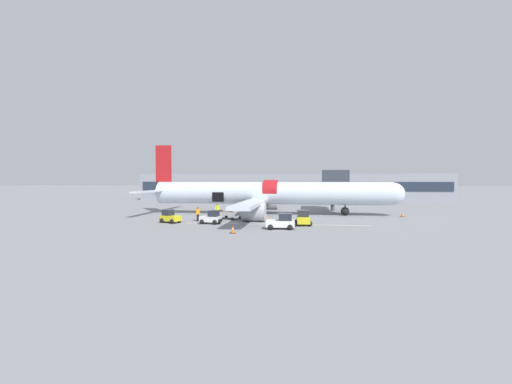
{
  "coord_description": "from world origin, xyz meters",
  "views": [
    {
      "loc": [
        4.39,
        -42.38,
        5.07
      ],
      "look_at": [
        -2.78,
        5.62,
        3.33
      ],
      "focal_mm": 24.0,
      "sensor_mm": 36.0,
      "label": 1
    }
  ],
  "objects_px": {
    "baggage_tug_lead": "(211,218)",
    "ground_crew_loader_a": "(217,210)",
    "baggage_tug_rear": "(170,217)",
    "ground_crew_driver": "(255,211)",
    "ground_crew_loader_b": "(264,212)",
    "airplane": "(267,194)",
    "baggage_cart_loading": "(229,215)",
    "baggage_tug_mid": "(282,222)",
    "baggage_tug_spare": "(303,219)",
    "ground_crew_supervisor": "(198,214)"
  },
  "relations": [
    {
      "from": "ground_crew_loader_a",
      "to": "ground_crew_loader_b",
      "type": "xyz_separation_m",
      "value": [
        6.68,
        -1.78,
        -0.07
      ]
    },
    {
      "from": "ground_crew_loader_b",
      "to": "ground_crew_supervisor",
      "type": "relative_size",
      "value": 0.95
    },
    {
      "from": "baggage_tug_mid",
      "to": "ground_crew_loader_a",
      "type": "relative_size",
      "value": 1.72
    },
    {
      "from": "baggage_tug_lead",
      "to": "ground_crew_supervisor",
      "type": "distance_m",
      "value": 3.11
    },
    {
      "from": "ground_crew_loader_b",
      "to": "baggage_tug_spare",
      "type": "bearing_deg",
      "value": -45.58
    },
    {
      "from": "airplane",
      "to": "baggage_tug_rear",
      "type": "distance_m",
      "value": 15.56
    },
    {
      "from": "ground_crew_loader_a",
      "to": "ground_crew_loader_b",
      "type": "bearing_deg",
      "value": -14.95
    },
    {
      "from": "baggage_tug_spare",
      "to": "baggage_cart_loading",
      "type": "relative_size",
      "value": 0.64
    },
    {
      "from": "baggage_cart_loading",
      "to": "ground_crew_supervisor",
      "type": "relative_size",
      "value": 2.35
    },
    {
      "from": "ground_crew_loader_b",
      "to": "ground_crew_driver",
      "type": "xyz_separation_m",
      "value": [
        -1.51,
        2.28,
        -0.06
      ]
    },
    {
      "from": "ground_crew_driver",
      "to": "baggage_tug_mid",
      "type": "bearing_deg",
      "value": -67.93
    },
    {
      "from": "baggage_tug_mid",
      "to": "baggage_tug_rear",
      "type": "xyz_separation_m",
      "value": [
        -13.4,
        3.14,
        -0.05
      ]
    },
    {
      "from": "baggage_tug_rear",
      "to": "ground_crew_loader_b",
      "type": "xyz_separation_m",
      "value": [
        10.52,
        5.42,
        0.24
      ]
    },
    {
      "from": "airplane",
      "to": "baggage_tug_lead",
      "type": "distance_m",
      "value": 13.02
    },
    {
      "from": "baggage_tug_rear",
      "to": "ground_crew_loader_a",
      "type": "height_order",
      "value": "ground_crew_loader_a"
    },
    {
      "from": "baggage_tug_lead",
      "to": "baggage_cart_loading",
      "type": "relative_size",
      "value": 0.62
    },
    {
      "from": "baggage_tug_rear",
      "to": "baggage_tug_mid",
      "type": "bearing_deg",
      "value": -13.19
    },
    {
      "from": "baggage_tug_lead",
      "to": "ground_crew_loader_a",
      "type": "height_order",
      "value": "ground_crew_loader_a"
    },
    {
      "from": "baggage_tug_spare",
      "to": "baggage_tug_rear",
      "type": "bearing_deg",
      "value": -179.07
    },
    {
      "from": "airplane",
      "to": "baggage_cart_loading",
      "type": "bearing_deg",
      "value": -121.91
    },
    {
      "from": "baggage_cart_loading",
      "to": "ground_crew_driver",
      "type": "bearing_deg",
      "value": 44.68
    },
    {
      "from": "baggage_tug_spare",
      "to": "baggage_cart_loading",
      "type": "distance_m",
      "value": 10.56
    },
    {
      "from": "baggage_tug_rear",
      "to": "ground_crew_loader_b",
      "type": "distance_m",
      "value": 11.83
    },
    {
      "from": "ground_crew_loader_a",
      "to": "ground_crew_supervisor",
      "type": "bearing_deg",
      "value": -100.8
    },
    {
      "from": "baggage_tug_rear",
      "to": "baggage_tug_spare",
      "type": "height_order",
      "value": "baggage_tug_spare"
    },
    {
      "from": "baggage_tug_lead",
      "to": "ground_crew_loader_a",
      "type": "distance_m",
      "value": 7.57
    },
    {
      "from": "baggage_tug_spare",
      "to": "baggage_cart_loading",
      "type": "height_order",
      "value": "baggage_tug_spare"
    },
    {
      "from": "baggage_tug_lead",
      "to": "baggage_tug_rear",
      "type": "xyz_separation_m",
      "value": [
        -5.1,
        0.25,
        0.0
      ]
    },
    {
      "from": "ground_crew_supervisor",
      "to": "ground_crew_loader_b",
      "type": "bearing_deg",
      "value": 24.91
    },
    {
      "from": "baggage_tug_mid",
      "to": "baggage_tug_rear",
      "type": "relative_size",
      "value": 1.15
    },
    {
      "from": "baggage_tug_rear",
      "to": "ground_crew_loader_b",
      "type": "bearing_deg",
      "value": 27.25
    },
    {
      "from": "baggage_tug_lead",
      "to": "baggage_cart_loading",
      "type": "xyz_separation_m",
      "value": [
        0.93,
        5.01,
        -0.09
      ]
    },
    {
      "from": "baggage_tug_mid",
      "to": "ground_crew_loader_b",
      "type": "xyz_separation_m",
      "value": [
        -2.88,
        8.56,
        0.19
      ]
    },
    {
      "from": "baggage_tug_lead",
      "to": "baggage_tug_mid",
      "type": "height_order",
      "value": "baggage_tug_mid"
    },
    {
      "from": "baggage_tug_rear",
      "to": "ground_crew_supervisor",
      "type": "relative_size",
      "value": 1.53
    },
    {
      "from": "airplane",
      "to": "baggage_cart_loading",
      "type": "height_order",
      "value": "airplane"
    },
    {
      "from": "baggage_tug_rear",
      "to": "ground_crew_driver",
      "type": "distance_m",
      "value": 11.85
    },
    {
      "from": "baggage_tug_rear",
      "to": "ground_crew_loader_a",
      "type": "distance_m",
      "value": 8.17
    },
    {
      "from": "ground_crew_driver",
      "to": "ground_crew_loader_b",
      "type": "bearing_deg",
      "value": -56.4
    },
    {
      "from": "ground_crew_driver",
      "to": "ground_crew_loader_a",
      "type": "bearing_deg",
      "value": -174.5
    },
    {
      "from": "airplane",
      "to": "ground_crew_supervisor",
      "type": "bearing_deg",
      "value": -127.5
    },
    {
      "from": "baggage_tug_spare",
      "to": "ground_crew_loader_a",
      "type": "distance_m",
      "value": 13.64
    },
    {
      "from": "baggage_cart_loading",
      "to": "baggage_tug_spare",
      "type": "bearing_deg",
      "value": -25.26
    },
    {
      "from": "baggage_cart_loading",
      "to": "ground_crew_loader_a",
      "type": "bearing_deg",
      "value": 131.89
    },
    {
      "from": "baggage_tug_mid",
      "to": "baggage_cart_loading",
      "type": "xyz_separation_m",
      "value": [
        -7.36,
        7.9,
        -0.14
      ]
    },
    {
      "from": "ground_crew_driver",
      "to": "baggage_tug_lead",
      "type": "bearing_deg",
      "value": -116.12
    },
    {
      "from": "baggage_tug_rear",
      "to": "ground_crew_supervisor",
      "type": "bearing_deg",
      "value": 33.16
    },
    {
      "from": "baggage_tug_lead",
      "to": "ground_crew_loader_b",
      "type": "bearing_deg",
      "value": 46.32
    },
    {
      "from": "baggage_tug_mid",
      "to": "baggage_tug_rear",
      "type": "bearing_deg",
      "value": 166.81
    },
    {
      "from": "baggage_tug_rear",
      "to": "ground_crew_loader_a",
      "type": "relative_size",
      "value": 1.49
    }
  ]
}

